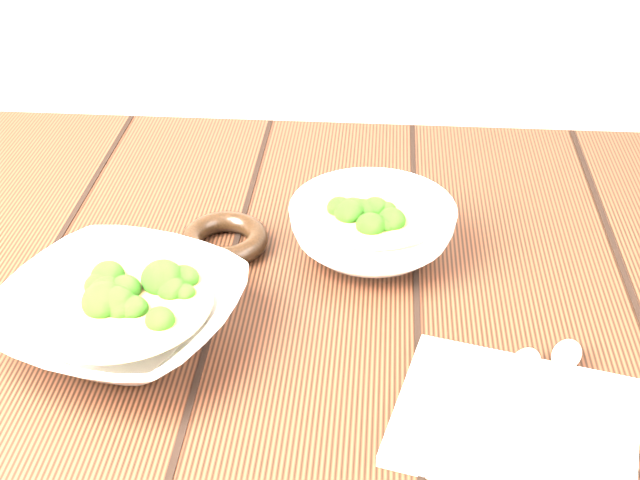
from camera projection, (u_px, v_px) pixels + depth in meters
table at (248, 373)px, 0.99m from camera, size 1.20×0.80×0.75m
soup_bowl_front at (120, 313)px, 0.84m from camera, size 0.28×0.28×0.06m
soup_bowl_back at (372, 227)px, 0.96m from camera, size 0.20×0.20×0.06m
trivet at (225, 239)px, 0.98m from camera, size 0.11×0.11×0.02m
napkin at (515, 421)px, 0.75m from camera, size 0.23×0.21×0.01m
spoon_left at (514, 385)px, 0.78m from camera, size 0.08×0.16×0.01m
spoon_right at (558, 376)px, 0.79m from camera, size 0.08×0.16×0.01m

